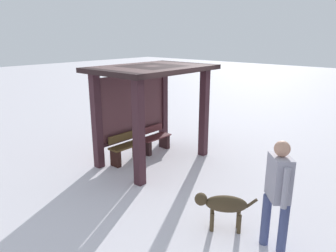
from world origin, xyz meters
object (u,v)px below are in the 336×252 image
(bench_left_inside, at_px, (126,149))
(person_walking, at_px, (278,187))
(bus_shelter, at_px, (148,90))
(bench_center_inside, at_px, (155,140))
(dog, at_px, (223,205))

(bench_left_inside, distance_m, person_walking, 4.51)
(bus_shelter, distance_m, bench_center_inside, 1.68)
(bus_shelter, relative_size, dog, 3.30)
(bench_left_inside, xyz_separation_m, dog, (-0.93, -3.51, 0.12))
(person_walking, bearing_deg, bench_left_inside, 79.34)
(dog, bearing_deg, bus_shelter, 65.30)
(bus_shelter, relative_size, person_walking, 1.69)
(bench_center_inside, distance_m, person_walking, 4.84)
(bench_center_inside, relative_size, dog, 1.06)
(bus_shelter, xyz_separation_m, dog, (-1.48, -3.21, -1.41))
(bench_left_inside, bearing_deg, dog, -104.86)
(person_walking, xyz_separation_m, dog, (-0.11, 0.86, -0.58))
(person_walking, bearing_deg, dog, 97.17)
(bench_left_inside, relative_size, bench_center_inside, 1.00)
(person_walking, height_order, dog, person_walking)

